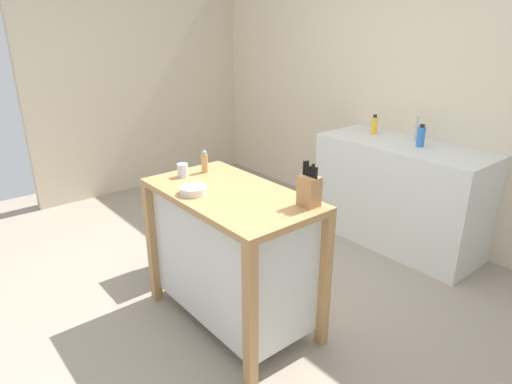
{
  "coord_description": "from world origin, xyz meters",
  "views": [
    {
      "loc": [
        2.17,
        -1.59,
        1.87
      ],
      "look_at": [
        0.16,
        0.07,
        0.86
      ],
      "focal_mm": 31.19,
      "sensor_mm": 36.0,
      "label": 1
    }
  ],
  "objects_px": {
    "kitchen_island": "(232,251)",
    "bottle_hand_soap": "(421,136)",
    "drinking_cup": "(183,170)",
    "pepper_grinder": "(205,162)",
    "trash_bin": "(180,232)",
    "bowl_ceramic_wide": "(193,190)",
    "knife_block": "(309,190)",
    "bottle_spray_cleaner": "(374,125)",
    "sink_faucet": "(416,128)"
  },
  "relations": [
    {
      "from": "bowl_ceramic_wide",
      "to": "bottle_hand_soap",
      "type": "height_order",
      "value": "bottle_hand_soap"
    },
    {
      "from": "bottle_spray_cleaner",
      "to": "bottle_hand_soap",
      "type": "xyz_separation_m",
      "value": [
        0.5,
        -0.06,
        0.0
      ]
    },
    {
      "from": "kitchen_island",
      "to": "bottle_hand_soap",
      "type": "bearing_deg",
      "value": 85.3
    },
    {
      "from": "kitchen_island",
      "to": "knife_block",
      "type": "relative_size",
      "value": 4.43
    },
    {
      "from": "pepper_grinder",
      "to": "kitchen_island",
      "type": "bearing_deg",
      "value": -12.48
    },
    {
      "from": "bowl_ceramic_wide",
      "to": "pepper_grinder",
      "type": "bearing_deg",
      "value": 136.65
    },
    {
      "from": "sink_faucet",
      "to": "bottle_hand_soap",
      "type": "height_order",
      "value": "sink_faucet"
    },
    {
      "from": "drinking_cup",
      "to": "pepper_grinder",
      "type": "xyz_separation_m",
      "value": [
        0.01,
        0.16,
        0.03
      ]
    },
    {
      "from": "bottle_spray_cleaner",
      "to": "drinking_cup",
      "type": "bearing_deg",
      "value": -92.19
    },
    {
      "from": "kitchen_island",
      "to": "bottle_spray_cleaner",
      "type": "distance_m",
      "value": 1.96
    },
    {
      "from": "trash_bin",
      "to": "bottle_hand_soap",
      "type": "distance_m",
      "value": 2.08
    },
    {
      "from": "drinking_cup",
      "to": "bottle_spray_cleaner",
      "type": "relative_size",
      "value": 0.49
    },
    {
      "from": "sink_faucet",
      "to": "kitchen_island",
      "type": "bearing_deg",
      "value": -90.73
    },
    {
      "from": "knife_block",
      "to": "bottle_hand_soap",
      "type": "height_order",
      "value": "knife_block"
    },
    {
      "from": "bottle_hand_soap",
      "to": "sink_faucet",
      "type": "bearing_deg",
      "value": 134.02
    },
    {
      "from": "drinking_cup",
      "to": "sink_faucet",
      "type": "distance_m",
      "value": 2.06
    },
    {
      "from": "bottle_hand_soap",
      "to": "knife_block",
      "type": "bearing_deg",
      "value": -79.55
    },
    {
      "from": "kitchen_island",
      "to": "knife_block",
      "type": "xyz_separation_m",
      "value": [
        0.44,
        0.21,
        0.5
      ]
    },
    {
      "from": "drinking_cup",
      "to": "bottle_spray_cleaner",
      "type": "bearing_deg",
      "value": 87.81
    },
    {
      "from": "drinking_cup",
      "to": "kitchen_island",
      "type": "bearing_deg",
      "value": 9.7
    },
    {
      "from": "bowl_ceramic_wide",
      "to": "pepper_grinder",
      "type": "relative_size",
      "value": 1.05
    },
    {
      "from": "bowl_ceramic_wide",
      "to": "drinking_cup",
      "type": "height_order",
      "value": "drinking_cup"
    },
    {
      "from": "pepper_grinder",
      "to": "bottle_spray_cleaner",
      "type": "bearing_deg",
      "value": 88.05
    },
    {
      "from": "bowl_ceramic_wide",
      "to": "trash_bin",
      "type": "distance_m",
      "value": 0.97
    },
    {
      "from": "kitchen_island",
      "to": "knife_block",
      "type": "distance_m",
      "value": 0.7
    },
    {
      "from": "sink_faucet",
      "to": "bottle_spray_cleaner",
      "type": "relative_size",
      "value": 1.24
    },
    {
      "from": "kitchen_island",
      "to": "bottle_hand_soap",
      "type": "height_order",
      "value": "bottle_hand_soap"
    },
    {
      "from": "bowl_ceramic_wide",
      "to": "pepper_grinder",
      "type": "xyz_separation_m",
      "value": [
        -0.29,
        0.28,
        0.05
      ]
    },
    {
      "from": "kitchen_island",
      "to": "trash_bin",
      "type": "relative_size",
      "value": 1.79
    },
    {
      "from": "bowl_ceramic_wide",
      "to": "trash_bin",
      "type": "relative_size",
      "value": 0.25
    },
    {
      "from": "knife_block",
      "to": "drinking_cup",
      "type": "bearing_deg",
      "value": -161.96
    },
    {
      "from": "drinking_cup",
      "to": "bottle_spray_cleaner",
      "type": "xyz_separation_m",
      "value": [
        0.07,
        1.94,
        0.03
      ]
    },
    {
      "from": "sink_faucet",
      "to": "pepper_grinder",
      "type": "bearing_deg",
      "value": -103.22
    },
    {
      "from": "kitchen_island",
      "to": "sink_faucet",
      "type": "xyz_separation_m",
      "value": [
        0.02,
        1.94,
        0.51
      ]
    },
    {
      "from": "drinking_cup",
      "to": "sink_faucet",
      "type": "relative_size",
      "value": 0.4
    },
    {
      "from": "bottle_hand_soap",
      "to": "trash_bin",
      "type": "bearing_deg",
      "value": -118.96
    },
    {
      "from": "knife_block",
      "to": "pepper_grinder",
      "type": "height_order",
      "value": "knife_block"
    },
    {
      "from": "knife_block",
      "to": "pepper_grinder",
      "type": "relative_size",
      "value": 1.68
    },
    {
      "from": "bottle_spray_cleaner",
      "to": "bottle_hand_soap",
      "type": "bearing_deg",
      "value": -6.55
    },
    {
      "from": "knife_block",
      "to": "bottle_spray_cleaner",
      "type": "xyz_separation_m",
      "value": [
        -0.79,
        1.66,
        -0.02
      ]
    },
    {
      "from": "trash_bin",
      "to": "knife_block",
      "type": "bearing_deg",
      "value": 5.52
    },
    {
      "from": "sink_faucet",
      "to": "bottle_hand_soap",
      "type": "bearing_deg",
      "value": -45.98
    },
    {
      "from": "sink_faucet",
      "to": "bottle_spray_cleaner",
      "type": "xyz_separation_m",
      "value": [
        -0.37,
        -0.07,
        -0.03
      ]
    },
    {
      "from": "kitchen_island",
      "to": "drinking_cup",
      "type": "distance_m",
      "value": 0.62
    },
    {
      "from": "bottle_spray_cleaner",
      "to": "knife_block",
      "type": "bearing_deg",
      "value": -64.44
    },
    {
      "from": "kitchen_island",
      "to": "bottle_spray_cleaner",
      "type": "bearing_deg",
      "value": 100.59
    },
    {
      "from": "drinking_cup",
      "to": "pepper_grinder",
      "type": "height_order",
      "value": "pepper_grinder"
    },
    {
      "from": "knife_block",
      "to": "sink_faucet",
      "type": "distance_m",
      "value": 1.78
    },
    {
      "from": "bowl_ceramic_wide",
      "to": "bottle_spray_cleaner",
      "type": "bearing_deg",
      "value": 96.43
    },
    {
      "from": "sink_faucet",
      "to": "bowl_ceramic_wide",
      "type": "bearing_deg",
      "value": -93.83
    }
  ]
}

